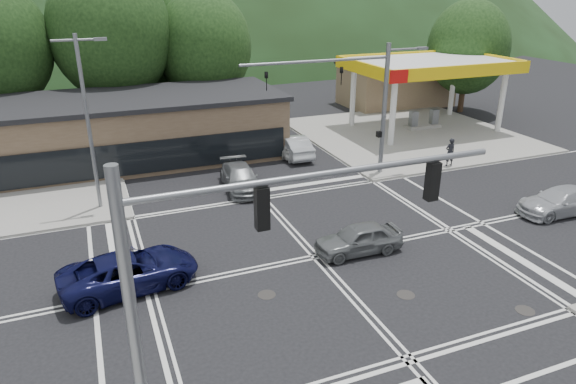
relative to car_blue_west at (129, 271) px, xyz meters
name	(u,v)px	position (x,y,z in m)	size (l,w,h in m)	color
ground	(316,257)	(7.80, -0.50, -0.74)	(120.00, 120.00, 0.00)	black
sidewalk_ne	(409,134)	(22.80, 14.50, -0.67)	(16.00, 16.00, 0.15)	gray
gas_station_canopy	(429,67)	(24.79, 15.49, 4.30)	(12.32, 8.34, 5.75)	silver
convenience_store	(395,85)	(27.80, 24.50, 1.16)	(10.00, 6.00, 3.80)	#846B4F
commercial_row	(98,134)	(-0.20, 16.50, 1.26)	(24.00, 8.00, 4.00)	brown
hill_north	(124,45)	(7.80, 89.50, -0.74)	(252.00, 126.00, 140.00)	#1C3015
tree_n_b	(111,32)	(1.80, 23.50, 7.05)	(9.00, 9.00, 12.98)	#382619
tree_n_c	(204,46)	(8.80, 23.50, 5.75)	(7.60, 7.60, 10.87)	#382619
tree_n_e	(158,35)	(5.80, 27.50, 6.40)	(8.40, 8.40, 11.98)	#382619
tree_ne	(468,47)	(31.80, 19.50, 5.10)	(7.20, 7.20, 9.99)	#382619
streetlight_nw	(88,116)	(-0.64, 8.50, 4.31)	(2.50, 0.25, 9.00)	slate
signal_mast_ne	(367,95)	(14.75, 7.70, 4.33)	(11.65, 0.30, 8.00)	slate
signal_mast_sw	(213,277)	(1.41, -8.70, 4.38)	(9.14, 0.28, 8.00)	slate
car_blue_west	(129,271)	(0.00, 0.00, 0.00)	(2.46, 5.33, 1.48)	#0C0E36
car_grey_center	(359,239)	(9.74, -0.80, -0.07)	(1.59, 3.96, 1.35)	slate
car_silver_east	(560,201)	(21.54, -0.99, -0.06)	(1.91, 4.69, 1.36)	#AFB1B7
car_queue_a	(293,146)	(12.24, 13.00, 0.01)	(1.58, 4.54, 1.50)	silver
car_queue_b	(289,145)	(12.13, 13.50, -0.06)	(1.61, 4.00, 1.36)	silver
car_northbound	(240,178)	(7.10, 8.50, -0.07)	(1.89, 4.65, 1.35)	slate
pedestrian	(450,152)	(20.74, 7.00, 0.33)	(0.67, 0.44, 1.84)	black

